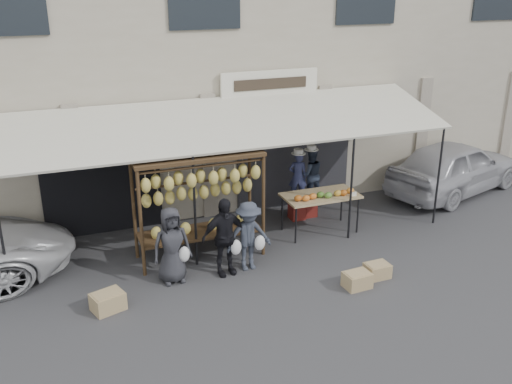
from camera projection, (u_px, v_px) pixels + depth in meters
ground_plane at (264, 282)px, 10.92m from camera, size 90.00×90.00×0.00m
shophouse at (174, 49)px, 15.29m from camera, size 24.00×6.15×7.30m
awning at (224, 124)px, 11.99m from camera, size 10.00×2.35×2.92m
banana_rack at (199, 186)px, 11.33m from camera, size 2.60×0.90×2.24m
produce_table at (322, 196)px, 12.74m from camera, size 1.70×0.90×1.04m
vendor_left at (298, 177)px, 13.40m from camera, size 0.51×0.42×1.20m
vendor_right at (311, 174)px, 13.56m from camera, size 0.69×0.57×1.29m
customer_left at (172, 245)px, 10.71m from camera, size 0.77×0.53×1.51m
customer_mid at (224, 237)px, 10.97m from camera, size 0.96×0.48×1.58m
customer_right at (248, 236)px, 11.18m from camera, size 0.94×0.56×1.43m
stool_left at (297, 209)px, 13.70m from camera, size 0.42×0.42×0.47m
stool_right at (309, 208)px, 13.86m from camera, size 0.38×0.38×0.43m
crate_near_a at (357, 280)px, 10.70m from camera, size 0.51×0.40×0.29m
crate_near_b at (377, 271)px, 11.06m from camera, size 0.47×0.36×0.28m
crate_far at (108, 302)px, 9.96m from camera, size 0.64×0.56×0.32m
sedan at (455, 167)px, 15.20m from camera, size 4.58×2.90×1.45m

